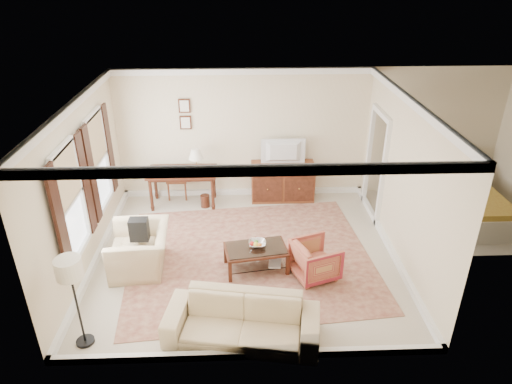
{
  "coord_description": "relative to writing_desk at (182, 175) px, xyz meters",
  "views": [
    {
      "loc": [
        -0.08,
        -7.0,
        4.89
      ],
      "look_at": [
        0.2,
        0.3,
        1.15
      ],
      "focal_mm": 32.0,
      "sensor_mm": 36.0,
      "label": 1
    }
  ],
  "objects": [
    {
      "name": "window_rear",
      "position": [
        -1.36,
        -1.13,
        0.85
      ],
      "size": [
        0.12,
        1.56,
        1.8
      ],
      "primitive_type": null,
      "color": "#CCB284",
      "rests_on": "room_shell"
    },
    {
      "name": "floor_lamp",
      "position": [
        -1.0,
        -4.12,
        0.5
      ],
      "size": [
        0.36,
        0.36,
        1.44
      ],
      "color": "black",
      "rests_on": "room_shell"
    },
    {
      "name": "coffee_table",
      "position": [
        1.51,
        -2.47,
        -0.36
      ],
      "size": [
        1.15,
        0.78,
        0.45
      ],
      "rotation": [
        0.0,
        0.0,
        0.16
      ],
      "color": "#522617",
      "rests_on": "room_shell"
    },
    {
      "name": "club_armchair",
      "position": [
        -0.52,
        -2.34,
        -0.2
      ],
      "size": [
        0.82,
        1.2,
        1.0
      ],
      "primitive_type": "imported",
      "rotation": [
        0.0,
        0.0,
        -1.5
      ],
      "color": "tan",
      "rests_on": "room_shell"
    },
    {
      "name": "rug",
      "position": [
        1.41,
        -2.11,
        -0.69
      ],
      "size": [
        4.69,
        4.12,
        0.01
      ],
      "primitive_type": "cube",
      "rotation": [
        0.0,
        0.0,
        0.09
      ],
      "color": "maroon",
      "rests_on": "room_shell"
    },
    {
      "name": "book_b",
      "position": [
        1.73,
        -2.54,
        -0.53
      ],
      "size": [
        0.28,
        0.06,
        0.38
      ],
      "primitive_type": "imported",
      "rotation": [
        0.0,
        0.0,
        -0.13
      ],
      "color": "brown",
      "rests_on": "coffee_table"
    },
    {
      "name": "tv",
      "position": [
        2.21,
        0.15,
        0.62
      ],
      "size": [
        0.92,
        0.53,
        0.12
      ],
      "primitive_type": "imported",
      "rotation": [
        0.0,
        0.0,
        3.14
      ],
      "color": "black",
      "rests_on": "sideboard"
    },
    {
      "name": "room_shell",
      "position": [
        1.34,
        -2.03,
        1.77
      ],
      "size": [
        5.51,
        5.01,
        2.91
      ],
      "color": "beige",
      "rests_on": "ground"
    },
    {
      "name": "annex_bedroom",
      "position": [
        5.83,
        -0.88,
        -0.36
      ],
      "size": [
        3.0,
        2.7,
        2.9
      ],
      "color": "beige",
      "rests_on": "ground"
    },
    {
      "name": "book_a",
      "position": [
        1.43,
        -2.4,
        -0.52
      ],
      "size": [
        0.23,
        0.22,
        0.38
      ],
      "primitive_type": "imported",
      "rotation": [
        0.0,
        0.0,
        0.74
      ],
      "color": "brown",
      "rests_on": "coffee_table"
    },
    {
      "name": "sideboard",
      "position": [
        2.21,
        0.17,
        -0.27
      ],
      "size": [
        1.4,
        0.54,
        0.86
      ],
      "primitive_type": "cube",
      "color": "brown",
      "rests_on": "room_shell"
    },
    {
      "name": "backpack",
      "position": [
        -0.51,
        -2.24,
        0.05
      ],
      "size": [
        0.24,
        0.33,
        0.4
      ],
      "primitive_type": "cube",
      "rotation": [
        0.0,
        0.0,
        -1.52
      ],
      "color": "black",
      "rests_on": "club_armchair"
    },
    {
      "name": "fruit_bowl",
      "position": [
        1.53,
        -2.41,
        -0.2
      ],
      "size": [
        0.42,
        0.42,
        0.1
      ],
      "primitive_type": "imported",
      "color": "silver",
      "rests_on": "coffee_table"
    },
    {
      "name": "doorway",
      "position": [
        4.05,
        -0.53,
        0.38
      ],
      "size": [
        0.1,
        1.12,
        2.25
      ],
      "primitive_type": null,
      "color": "white",
      "rests_on": "room_shell"
    },
    {
      "name": "desk_chair",
      "position": [
        -0.17,
        0.35,
        -0.17
      ],
      "size": [
        0.55,
        0.55,
        1.05
      ],
      "primitive_type": null,
      "rotation": [
        0.0,
        0.0,
        -0.26
      ],
      "color": "brown",
      "rests_on": "room_shell"
    },
    {
      "name": "window_front",
      "position": [
        -1.36,
        -2.73,
        0.85
      ],
      "size": [
        0.12,
        1.56,
        1.8
      ],
      "primitive_type": null,
      "color": "#CCB284",
      "rests_on": "room_shell"
    },
    {
      "name": "writing_desk",
      "position": [
        0.0,
        0.0,
        0.0
      ],
      "size": [
        1.48,
        0.74,
        0.81
      ],
      "color": "#522617",
      "rests_on": "room_shell"
    },
    {
      "name": "framed_prints",
      "position": [
        0.1,
        0.44,
        1.24
      ],
      "size": [
        0.25,
        0.04,
        0.68
      ],
      "primitive_type": null,
      "color": "#522617",
      "rests_on": "room_shell"
    },
    {
      "name": "desk_lamp",
      "position": [
        0.32,
        0.0,
        0.36
      ],
      "size": [
        0.32,
        0.32,
        0.5
      ],
      "primitive_type": null,
      "color": "silver",
      "rests_on": "writing_desk"
    },
    {
      "name": "sofa",
      "position": [
        1.25,
        -4.11,
        -0.27
      ],
      "size": [
        2.26,
        0.99,
        0.85
      ],
      "primitive_type": "imported",
      "rotation": [
        0.0,
        0.0,
        -0.17
      ],
      "color": "tan",
      "rests_on": "room_shell"
    },
    {
      "name": "striped_armchair",
      "position": [
        2.51,
        -2.7,
        -0.34
      ],
      "size": [
        0.86,
        0.89,
        0.73
      ],
      "primitive_type": "imported",
      "rotation": [
        0.0,
        0.0,
        1.91
      ],
      "color": "maroon",
      "rests_on": "room_shell"
    }
  ]
}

